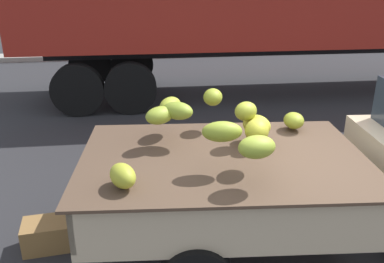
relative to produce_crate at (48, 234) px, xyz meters
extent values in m
plane|color=#28282B|center=(2.87, -0.33, -0.16)|extent=(220.00, 220.00, 0.00)
cube|color=gray|center=(2.87, 10.48, -0.08)|extent=(80.00, 0.80, 0.16)
cube|color=#CCB793|center=(1.87, -0.25, 0.42)|extent=(2.90, 2.02, 0.08)
cube|color=#CCB793|center=(1.95, 0.61, 0.68)|extent=(2.75, 0.30, 0.44)
cube|color=#CCB793|center=(1.79, -1.11, 0.68)|extent=(2.75, 0.30, 0.44)
cube|color=#CCB793|center=(3.21, -0.37, 0.68)|extent=(0.21, 1.78, 0.44)
cube|color=#CCB793|center=(0.52, -0.12, 0.68)|extent=(0.21, 1.78, 0.44)
cube|color=#B21914|center=(1.95, 0.64, 0.64)|extent=(2.63, 0.25, 0.07)
cube|color=brown|center=(1.87, -0.25, 0.91)|extent=(3.03, 2.15, 0.03)
ellipsoid|color=#92A531|center=(1.26, 0.09, 1.28)|extent=(0.40, 0.38, 0.18)
ellipsoid|color=olive|center=(1.90, 0.52, 1.32)|extent=(0.28, 0.31, 0.19)
ellipsoid|color=gold|center=(2.29, 0.04, 1.13)|extent=(0.39, 0.41, 0.22)
ellipsoid|color=#929F2B|center=(2.83, 0.34, 1.05)|extent=(0.26, 0.31, 0.18)
ellipsoid|color=#A9AF30|center=(0.88, -0.75, 1.04)|extent=(0.31, 0.37, 0.20)
ellipsoid|color=olive|center=(1.45, 0.11, 1.31)|extent=(0.41, 0.39, 0.18)
ellipsoid|color=olive|center=(1.77, -0.57, 1.33)|extent=(0.38, 0.24, 0.19)
ellipsoid|color=gold|center=(2.10, -0.55, 1.31)|extent=(0.31, 0.34, 0.21)
ellipsoid|color=#9BA62D|center=(2.15, 0.01, 1.31)|extent=(0.34, 0.33, 0.20)
ellipsoid|color=#91A531|center=(2.00, -0.89, 1.30)|extent=(0.37, 0.31, 0.19)
ellipsoid|color=gold|center=(2.25, -0.11, 1.15)|extent=(0.36, 0.36, 0.23)
ellipsoid|color=#9CA82F|center=(1.40, 0.42, 1.27)|extent=(0.35, 0.41, 0.20)
cylinder|color=black|center=(1.62, 0.64, 0.16)|extent=(0.66, 0.26, 0.64)
cube|color=black|center=(4.57, 5.54, 0.94)|extent=(11.05, 0.67, 0.30)
cylinder|color=black|center=(1.00, 6.83, 0.38)|extent=(1.09, 0.33, 1.08)
cylinder|color=black|center=(0.94, 4.43, 0.38)|extent=(1.09, 0.33, 1.08)
cylinder|color=black|center=(-0.08, 6.85, 0.38)|extent=(1.09, 0.33, 1.08)
cylinder|color=black|center=(-0.14, 4.46, 0.38)|extent=(1.09, 0.33, 1.08)
cube|color=olive|center=(0.00, 0.00, 0.00)|extent=(0.55, 0.41, 0.31)
camera|label=1|loc=(1.02, -3.91, 2.68)|focal=38.26mm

